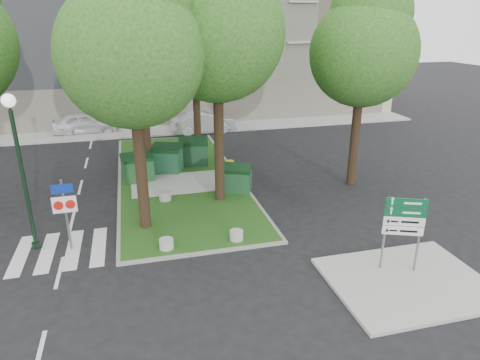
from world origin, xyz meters
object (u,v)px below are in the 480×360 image
object	(u,v)px
car_silver	(204,122)
litter_bin	(230,168)
tree_median_near_right	(219,19)
street_lamp	(19,156)
tree_median_far	(195,12)
tree_median_near_left	(132,40)
dumpster_b	(167,158)
directional_sign	(404,223)
dumpster_d	(237,179)
car_white	(85,123)
tree_median_mid	(140,41)
bollard_left	(166,244)
bollard_mid	(165,196)
traffic_sign_pole	(65,206)
bollard_right	(236,235)
tree_street_right	(365,42)
dumpster_a	(138,168)
dumpster_c	(194,152)

from	to	relation	value
car_silver	litter_bin	bearing A→B (deg)	170.87
tree_median_near_right	street_lamp	size ratio (longest dim) A/B	2.00
tree_median_far	car_silver	distance (m)	9.28
tree_median_near_left	dumpster_b	xyz separation A→B (m)	(1.41, 6.50, -6.48)
directional_sign	tree_median_near_left	bearing A→B (deg)	167.53
dumpster_d	directional_sign	bearing A→B (deg)	-41.78
street_lamp	car_white	xyz separation A→B (m)	(0.55, 17.27, -2.82)
tree_median_far	street_lamp	distance (m)	13.60
tree_median_mid	bollard_left	world-z (taller)	tree_median_mid
bollard_mid	car_silver	world-z (taller)	car_silver
tree_median_near_left	traffic_sign_pole	size ratio (longest dim) A/B	3.79
bollard_left	bollard_right	world-z (taller)	same
dumpster_b	bollard_right	xyz separation A→B (m)	(1.79, -8.56, -0.53)
tree_median_mid	traffic_sign_pole	size ratio (longest dim) A/B	3.60
traffic_sign_pole	tree_street_right	bearing A→B (deg)	13.10
dumpster_a	dumpster_b	size ratio (longest dim) A/B	0.89
bollard_mid	directional_sign	distance (m)	10.63
dumpster_c	car_silver	distance (m)	7.72
dumpster_a	tree_median_near_left	bearing A→B (deg)	-99.24
tree_median_near_right	car_silver	world-z (taller)	tree_median_near_right
dumpster_b	litter_bin	size ratio (longest dim) A/B	2.46
dumpster_c	tree_median_near_left	bearing A→B (deg)	-102.85
litter_bin	directional_sign	size ratio (longest dim) A/B	0.30
tree_median_far	dumpster_b	xyz separation A→B (m)	(-2.29, -3.00, -7.48)
traffic_sign_pole	tree_median_near_right	bearing A→B (deg)	23.88
dumpster_c	car_white	distance (m)	11.49
tree_median_far	directional_sign	size ratio (longest dim) A/B	4.59
tree_median_mid	bollard_mid	world-z (taller)	tree_median_mid
tree_median_near_right	bollard_mid	distance (m)	8.10
dumpster_d	traffic_sign_pole	world-z (taller)	traffic_sign_pole
tree_street_right	bollard_left	distance (m)	12.81
dumpster_a	tree_median_far	bearing A→B (deg)	35.24
dumpster_a	tree_street_right	bearing A→B (deg)	-26.44
dumpster_c	dumpster_d	distance (m)	4.79
dumpster_a	traffic_sign_pole	size ratio (longest dim) A/B	0.62
street_lamp	car_silver	size ratio (longest dim) A/B	1.19
tree_street_right	bollard_mid	world-z (taller)	tree_street_right
car_silver	bollard_left	bearing A→B (deg)	158.15
dumpster_a	car_silver	distance (m)	10.68
tree_median_mid	directional_sign	size ratio (longest dim) A/B	3.85
bollard_mid	dumpster_a	bearing A→B (deg)	110.60
dumpster_a	bollard_left	bearing A→B (deg)	-95.51
bollard_left	directional_sign	bearing A→B (deg)	-24.33
tree_median_mid	dumpster_b	bearing A→B (deg)	-0.08
bollard_right	directional_sign	bearing A→B (deg)	-35.17
tree_median_mid	traffic_sign_pole	bearing A→B (deg)	-113.91
bollard_left	dumpster_d	bearing A→B (deg)	51.18
tree_median_near_right	bollard_mid	bearing A→B (deg)	170.28
bollard_left	car_silver	distance (m)	17.41
traffic_sign_pole	car_white	distance (m)	17.81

